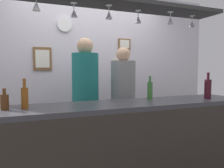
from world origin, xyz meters
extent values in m
cube|color=silver|center=(0.00, 1.10, 1.30)|extent=(4.40, 0.06, 2.60)
cube|color=#38383D|center=(0.00, -0.35, 0.99)|extent=(2.70, 0.55, 0.04)
cube|color=#2D2823|center=(0.00, -0.60, 0.48)|extent=(2.65, 0.04, 0.97)
cube|color=black|center=(0.00, -0.30, 1.99)|extent=(2.20, 0.36, 0.04)
cone|color=silver|center=(-0.86, -0.36, 1.88)|extent=(0.07, 0.07, 0.08)
cylinder|color=silver|center=(-0.52, -0.25, 1.97)|extent=(0.06, 0.06, 0.00)
cylinder|color=silver|center=(-0.52, -0.25, 1.94)|extent=(0.01, 0.01, 0.06)
cone|color=silver|center=(-0.52, -0.25, 1.88)|extent=(0.07, 0.07, 0.08)
cylinder|color=silver|center=(-0.19, -0.30, 1.97)|extent=(0.06, 0.06, 0.00)
cylinder|color=silver|center=(-0.19, -0.30, 1.94)|extent=(0.01, 0.01, 0.06)
cone|color=silver|center=(-0.19, -0.30, 1.88)|extent=(0.07, 0.07, 0.08)
cylinder|color=silver|center=(0.17, -0.23, 1.97)|extent=(0.06, 0.06, 0.00)
cylinder|color=silver|center=(0.17, -0.23, 1.94)|extent=(0.01, 0.01, 0.06)
cone|color=silver|center=(0.17, -0.23, 1.88)|extent=(0.07, 0.07, 0.08)
cylinder|color=silver|center=(0.53, -0.30, 1.97)|extent=(0.06, 0.06, 0.00)
cylinder|color=silver|center=(0.53, -0.30, 1.94)|extent=(0.01, 0.01, 0.06)
cone|color=silver|center=(0.53, -0.30, 1.88)|extent=(0.07, 0.07, 0.08)
cylinder|color=silver|center=(0.87, -0.25, 1.97)|extent=(0.06, 0.06, 0.00)
cylinder|color=silver|center=(0.87, -0.25, 1.94)|extent=(0.01, 0.01, 0.06)
cone|color=silver|center=(0.87, -0.25, 1.88)|extent=(0.07, 0.07, 0.08)
cube|color=#2D334C|center=(-0.25, 0.41, 0.41)|extent=(0.17, 0.18, 0.83)
cylinder|color=#1E7A75|center=(-0.25, 0.41, 1.19)|extent=(0.34, 0.34, 0.72)
sphere|color=tan|center=(-0.25, 0.41, 1.64)|extent=(0.21, 0.21, 0.21)
cube|color=#2D334C|center=(0.29, 0.41, 0.39)|extent=(0.17, 0.18, 0.78)
cylinder|color=gray|center=(0.29, 0.41, 1.12)|extent=(0.34, 0.34, 0.68)
sphere|color=tan|center=(0.29, 0.41, 1.55)|extent=(0.19, 0.19, 0.19)
cylinder|color=#380F19|center=(0.97, -0.42, 1.12)|extent=(0.08, 0.08, 0.22)
cylinder|color=#380F19|center=(0.97, -0.42, 1.27)|extent=(0.03, 0.03, 0.08)
cylinder|color=brown|center=(-0.97, -0.32, 1.10)|extent=(0.06, 0.06, 0.18)
cylinder|color=brown|center=(-0.97, -0.32, 1.23)|extent=(0.03, 0.03, 0.08)
cylinder|color=#336B2D|center=(0.34, -0.20, 1.11)|extent=(0.06, 0.06, 0.19)
cylinder|color=#336B2D|center=(0.34, -0.20, 1.24)|extent=(0.03, 0.03, 0.07)
cylinder|color=#512D14|center=(-1.13, -0.32, 1.08)|extent=(0.07, 0.07, 0.13)
cylinder|color=#512D14|center=(-1.13, -0.32, 1.17)|extent=(0.03, 0.03, 0.05)
cube|color=brown|center=(0.60, 1.06, 1.77)|extent=(0.22, 0.02, 0.18)
cube|color=white|center=(0.60, 1.05, 1.77)|extent=(0.17, 0.01, 0.14)
cube|color=brown|center=(-0.72, 1.06, 1.50)|extent=(0.26, 0.02, 0.34)
cube|color=white|center=(-0.72, 1.05, 1.50)|extent=(0.20, 0.01, 0.26)
cube|color=#B29338|center=(0.53, 1.06, 1.40)|extent=(0.30, 0.02, 0.18)
cube|color=white|center=(0.53, 1.05, 1.40)|extent=(0.23, 0.01, 0.14)
cube|color=brown|center=(-0.08, 1.06, 1.60)|extent=(0.18, 0.02, 0.26)
cube|color=white|center=(-0.08, 1.05, 1.60)|extent=(0.14, 0.01, 0.20)
cylinder|color=white|center=(-0.39, 1.05, 2.02)|extent=(0.22, 0.03, 0.22)
camera|label=1|loc=(-0.97, -2.35, 1.36)|focal=35.42mm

